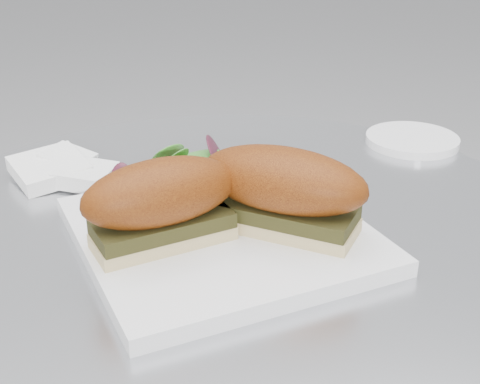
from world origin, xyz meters
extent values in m
cylinder|color=#B9BCC1|center=(0.00, 0.00, 0.72)|extent=(0.70, 0.70, 0.02)
cube|color=white|center=(-0.02, -0.03, 0.74)|extent=(0.31, 0.31, 0.02)
cube|color=tan|center=(-0.07, -0.05, 0.75)|extent=(0.14, 0.08, 0.01)
cube|color=black|center=(-0.07, -0.05, 0.77)|extent=(0.13, 0.08, 0.01)
ellipsoid|color=#6F320A|center=(-0.07, -0.05, 0.80)|extent=(0.16, 0.10, 0.06)
cube|color=tan|center=(0.04, -0.05, 0.75)|extent=(0.15, 0.13, 0.01)
cube|color=black|center=(0.04, -0.05, 0.77)|extent=(0.14, 0.13, 0.01)
ellipsoid|color=#6F320A|center=(0.04, -0.05, 0.80)|extent=(0.17, 0.16, 0.06)
cylinder|color=white|center=(0.28, 0.17, 0.74)|extent=(0.12, 0.12, 0.01)
camera|label=1|loc=(-0.12, -0.58, 1.05)|focal=50.00mm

